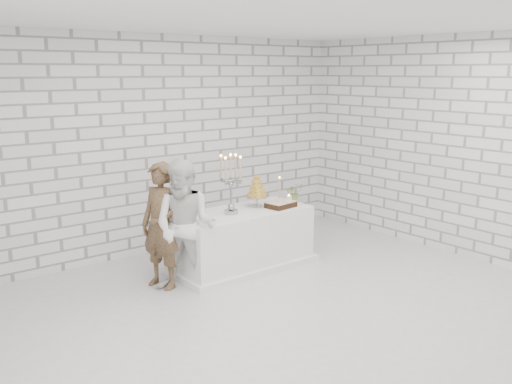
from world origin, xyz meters
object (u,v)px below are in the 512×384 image
cake_table (242,239)px  bride (186,227)px  groom (161,226)px  croquembouche (257,190)px  candelabra (231,184)px

cake_table → bride: size_ratio=1.17×
groom → bride: bride is taller
bride → croquembouche: bearing=65.7°
groom → candelabra: size_ratio=1.96×
groom → candelabra: 1.04m
bride → candelabra: bride is taller
cake_table → bride: bearing=-165.3°
bride → candelabra: size_ratio=2.02×
cake_table → croquembouche: size_ratio=4.09×
candelabra → croquembouche: (0.49, 0.09, -0.16)m
cake_table → bride: 1.12m
groom → bride: 0.34m
bride → groom: bearing=167.4°
candelabra → cake_table: bearing=9.0°
cake_table → candelabra: 0.78m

